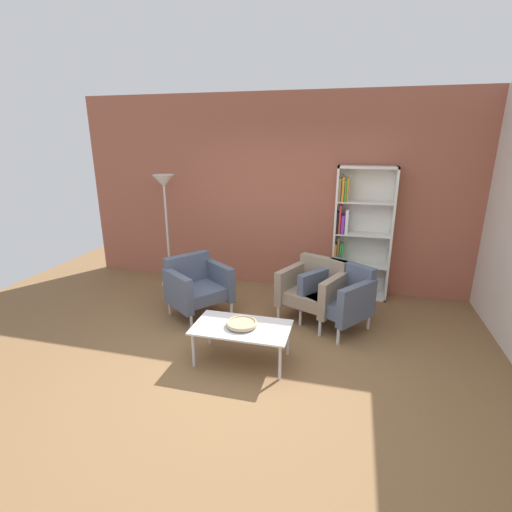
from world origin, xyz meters
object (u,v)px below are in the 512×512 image
at_px(decorative_bowl, 242,323).
at_px(armchair_spare_guest, 314,289).
at_px(armchair_near_window, 339,295).
at_px(coffee_table_low, 242,329).
at_px(floor_lamp_torchiere, 165,194).
at_px(armchair_corner_red, 197,285).
at_px(bookshelf_tall, 356,236).

distance_m(decorative_bowl, armchair_spare_guest, 1.33).
distance_m(decorative_bowl, armchair_near_window, 1.41).
xyz_separation_m(coffee_table_low, armchair_near_window, (0.94, 1.05, 0.05)).
xyz_separation_m(armchair_near_window, floor_lamp_torchiere, (-2.69, 0.78, 1.03)).
relative_size(armchair_corner_red, floor_lamp_torchiere, 0.54).
distance_m(armchair_spare_guest, floor_lamp_torchiere, 2.66).
distance_m(bookshelf_tall, floor_lamp_torchiere, 2.91).
relative_size(armchair_corner_red, armchair_spare_guest, 1.04).
distance_m(bookshelf_tall, coffee_table_low, 2.44).
bearing_deg(armchair_near_window, bookshelf_tall, 117.42).
xyz_separation_m(armchair_corner_red, floor_lamp_torchiere, (-0.86, 0.91, 1.03)).
height_order(decorative_bowl, floor_lamp_torchiere, floor_lamp_torchiere).
bearing_deg(coffee_table_low, decorative_bowl, 180.00).
distance_m(coffee_table_low, floor_lamp_torchiere, 2.75).
bearing_deg(armchair_spare_guest, decorative_bowl, -93.98).
bearing_deg(armchair_near_window, decorative_bowl, -95.33).
relative_size(decorative_bowl, floor_lamp_torchiere, 0.18).
bearing_deg(floor_lamp_torchiere, armchair_spare_guest, -15.48).
xyz_separation_m(armchair_corner_red, armchair_near_window, (1.83, 0.13, 0.00)).
relative_size(coffee_table_low, floor_lamp_torchiere, 0.57).
relative_size(coffee_table_low, armchair_spare_guest, 1.10).
height_order(armchair_corner_red, armchair_spare_guest, same).
xyz_separation_m(bookshelf_tall, armchair_near_window, (-0.17, -1.05, -0.50)).
distance_m(armchair_corner_red, floor_lamp_torchiere, 1.62).
relative_size(armchair_spare_guest, armchair_near_window, 0.96).
height_order(bookshelf_tall, armchair_corner_red, bookshelf_tall).
relative_size(decorative_bowl, armchair_near_window, 0.34).
bearing_deg(decorative_bowl, coffee_table_low, 0.00).
distance_m(coffee_table_low, decorative_bowl, 0.07).
bearing_deg(bookshelf_tall, decorative_bowl, -117.70).
bearing_deg(armchair_spare_guest, armchair_corner_red, -146.75).
height_order(decorative_bowl, armchair_near_window, armchair_near_window).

